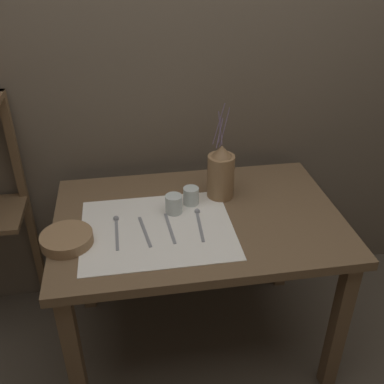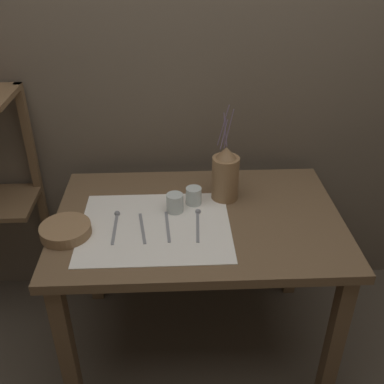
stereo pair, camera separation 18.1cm
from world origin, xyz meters
TOP-DOWN VIEW (x-y plane):
  - ground_plane at (0.00, 0.00)m, footprint 12.00×12.00m
  - stone_wall_back at (0.00, 0.51)m, footprint 7.00×0.06m
  - wooden_table at (0.00, 0.00)m, footprint 1.19×0.79m
  - linen_cloth at (-0.18, -0.07)m, footprint 0.60×0.49m
  - pitcher_with_flowers at (0.12, 0.14)m, footprint 0.12×0.12m
  - wooden_bowl at (-0.53, -0.11)m, footprint 0.20×0.20m
  - glass_tumbler_near at (-0.10, 0.04)m, footprint 0.07×0.07m
  - glass_tumbler_far at (-0.01, 0.10)m, footprint 0.07×0.07m
  - spoon_outer at (-0.34, -0.02)m, footprint 0.02×0.22m
  - fork_outer at (-0.23, -0.08)m, footprint 0.04×0.21m
  - fork_inner at (-0.13, -0.07)m, footprint 0.03×0.21m
  - spoon_inner at (-0.00, -0.02)m, footprint 0.03×0.22m

SIDE VIEW (x-z plane):
  - ground_plane at x=0.00m, z-range 0.00..0.00m
  - wooden_table at x=0.00m, z-range 0.27..1.02m
  - linen_cloth at x=-0.18m, z-range 0.75..0.75m
  - fork_outer at x=-0.23m, z-range 0.75..0.76m
  - fork_inner at x=-0.13m, z-range 0.75..0.76m
  - spoon_outer at x=-0.34m, z-range 0.74..0.77m
  - spoon_inner at x=0.00m, z-range 0.74..0.77m
  - wooden_bowl at x=-0.53m, z-range 0.75..0.79m
  - glass_tumbler_far at x=-0.01m, z-range 0.75..0.83m
  - glass_tumbler_near at x=-0.10m, z-range 0.75..0.83m
  - pitcher_with_flowers at x=0.12m, z-range 0.64..1.08m
  - stone_wall_back at x=0.00m, z-range 0.00..2.40m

